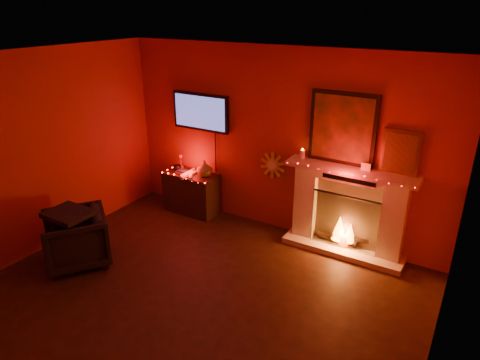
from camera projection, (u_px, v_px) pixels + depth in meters
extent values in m
plane|color=black|center=(171.00, 320.00, 4.67)|extent=(5.00, 5.00, 0.00)
plane|color=beige|center=(152.00, 67.00, 3.64)|extent=(5.00, 5.00, 0.00)
plane|color=maroon|center=(277.00, 143.00, 6.14)|extent=(5.00, 0.00, 5.00)
plane|color=maroon|center=(9.00, 163.00, 5.34)|extent=(0.00, 5.00, 5.00)
plane|color=maroon|center=(440.00, 291.00, 2.97)|extent=(0.00, 5.00, 5.00)
cube|color=beige|center=(342.00, 249.00, 5.94)|extent=(1.65, 0.40, 0.08)
cube|color=beige|center=(306.00, 204.00, 6.09)|extent=(0.30, 0.22, 0.95)
cube|color=beige|center=(393.00, 225.00, 5.53)|extent=(0.30, 0.22, 0.95)
cube|color=beige|center=(351.00, 177.00, 5.60)|extent=(1.50, 0.22, 0.14)
cube|color=beige|center=(351.00, 171.00, 5.52)|extent=(1.72, 0.34, 0.06)
cube|color=#8B6B50|center=(349.00, 212.00, 5.86)|extent=(0.90, 0.10, 0.95)
cube|color=black|center=(344.00, 223.00, 5.75)|extent=(0.90, 0.02, 0.78)
cylinder|color=black|center=(337.00, 239.00, 5.99)|extent=(0.55, 0.09, 0.09)
cylinder|color=black|center=(350.00, 238.00, 5.90)|extent=(0.51, 0.18, 0.08)
cone|color=orange|center=(339.00, 228.00, 5.91)|extent=(0.20, 0.20, 0.34)
cone|color=orange|center=(350.00, 233.00, 5.86)|extent=(0.16, 0.16, 0.26)
sphere|color=#FF3F07|center=(344.00, 240.00, 5.94)|extent=(0.18, 0.18, 0.18)
cube|color=black|center=(343.00, 128.00, 5.53)|extent=(0.88, 0.05, 0.95)
cube|color=#BF4819|center=(342.00, 129.00, 5.50)|extent=(0.78, 0.01, 0.85)
cube|color=#AE7133|center=(400.00, 152.00, 5.25)|extent=(0.46, 0.04, 0.56)
cube|color=#9E6E24|center=(400.00, 153.00, 5.23)|extent=(0.38, 0.01, 0.48)
cylinder|color=beige|center=(302.00, 154.00, 5.85)|extent=(0.07, 0.07, 0.12)
cube|color=silver|center=(366.00, 167.00, 5.42)|extent=(0.12, 0.01, 0.10)
cube|color=black|center=(201.00, 112.00, 6.61)|extent=(1.00, 0.06, 0.58)
cube|color=#4F5FCD|center=(199.00, 112.00, 6.58)|extent=(0.92, 0.01, 0.50)
cylinder|color=black|center=(216.00, 152.00, 6.74)|extent=(0.02, 0.02, 0.66)
cylinder|color=gold|center=(272.00, 165.00, 6.28)|extent=(0.20, 0.03, 0.20)
cylinder|color=silver|center=(272.00, 166.00, 6.27)|extent=(0.13, 0.01, 0.13)
cube|color=black|center=(192.00, 193.00, 7.00)|extent=(0.88, 0.44, 0.67)
imported|color=brown|center=(205.00, 168.00, 6.72)|extent=(0.25, 0.25, 0.26)
imported|color=black|center=(177.00, 168.00, 6.96)|extent=(0.12, 0.12, 0.10)
cylinder|color=silver|center=(187.00, 173.00, 6.83)|extent=(0.05, 0.38, 0.05)
cylinder|color=silver|center=(189.00, 175.00, 6.75)|extent=(0.06, 0.38, 0.05)
cylinder|color=silver|center=(191.00, 174.00, 6.77)|extent=(0.24, 0.35, 0.05)
cube|color=#572019|center=(182.00, 173.00, 6.86)|extent=(0.20, 0.14, 0.03)
cube|color=#20354B|center=(182.00, 171.00, 6.86)|extent=(0.17, 0.12, 0.02)
imported|color=black|center=(76.00, 239.00, 5.58)|extent=(1.08, 1.09, 0.72)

